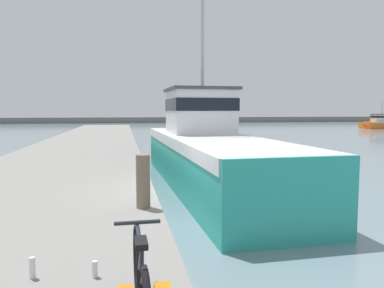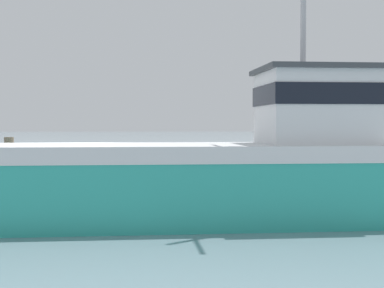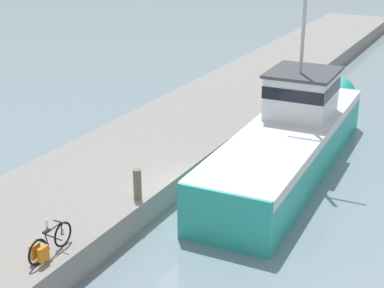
{
  "view_description": "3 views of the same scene",
  "coord_description": "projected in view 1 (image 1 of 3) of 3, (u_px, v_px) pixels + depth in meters",
  "views": [
    {
      "loc": [
        -1.88,
        -8.73,
        2.82
      ],
      "look_at": [
        -0.02,
        1.41,
        1.89
      ],
      "focal_mm": 35.0,
      "sensor_mm": 36.0,
      "label": 1
    },
    {
      "loc": [
        15.23,
        2.31,
        2.36
      ],
      "look_at": [
        0.03,
        3.33,
        1.83
      ],
      "focal_mm": 55.0,
      "sensor_mm": 36.0,
      "label": 2
    },
    {
      "loc": [
        7.92,
        -15.95,
        9.42
      ],
      "look_at": [
        -1.99,
        2.9,
        1.19
      ],
      "focal_mm": 55.0,
      "sensor_mm": 36.0,
      "label": 3
    }
  ],
  "objects": [
    {
      "name": "fishing_boat_main",
      "position": [
        205.0,
        149.0,
        14.59
      ],
      "size": [
        3.5,
        15.41,
        10.78
      ],
      "rotation": [
        0.0,
        0.0,
        0.03
      ],
      "color": "teal",
      "rests_on": "ground_plane"
    },
    {
      "name": "water_bottle_on_curb",
      "position": [
        95.0,
        269.0,
        4.13
      ],
      "size": [
        0.06,
        0.06,
        0.18
      ],
      "primitive_type": "cylinder",
      "color": "silver",
      "rests_on": "dock_pier"
    },
    {
      "name": "dock_pier",
      "position": [
        31.0,
        214.0,
        8.39
      ],
      "size": [
        5.55,
        80.0,
        0.97
      ],
      "primitive_type": "cube",
      "color": "gray",
      "rests_on": "ground_plane"
    },
    {
      "name": "far_shoreline",
      "position": [
        256.0,
        119.0,
        91.21
      ],
      "size": [
        180.0,
        5.0,
        1.27
      ],
      "primitive_type": "cube",
      "color": "slate",
      "rests_on": "ground_plane"
    },
    {
      "name": "boat_blue_far",
      "position": [
        381.0,
        123.0,
        57.44
      ],
      "size": [
        7.68,
        2.4,
        4.23
      ],
      "rotation": [
        0.0,
        0.0,
        1.71
      ],
      "color": "orange",
      "rests_on": "ground_plane"
    },
    {
      "name": "water_bottle_by_bike",
      "position": [
        32.0,
        268.0,
        4.11
      ],
      "size": [
        0.07,
        0.07,
        0.24
      ],
      "primitive_type": "cylinder",
      "color": "silver",
      "rests_on": "dock_pier"
    },
    {
      "name": "mooring_post",
      "position": [
        143.0,
        181.0,
        7.06
      ],
      "size": [
        0.26,
        0.26,
        1.01
      ],
      "primitive_type": "cylinder",
      "color": "#756651",
      "rests_on": "dock_pier"
    },
    {
      "name": "ground_plane",
      "position": [
        203.0,
        226.0,
        9.15
      ],
      "size": [
        320.0,
        320.0,
        0.0
      ],
      "primitive_type": "plane",
      "color": "gray"
    }
  ]
}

